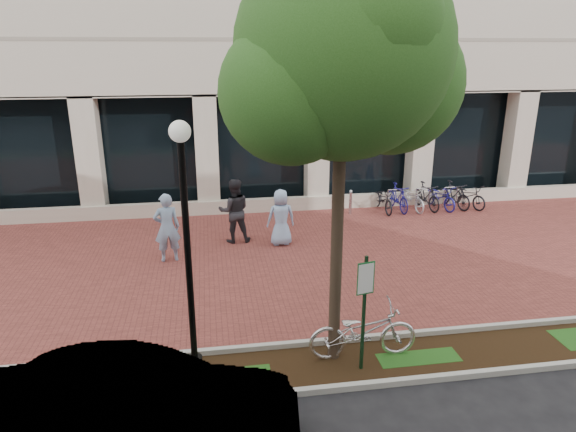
{
  "coord_description": "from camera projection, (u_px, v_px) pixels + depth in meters",
  "views": [
    {
      "loc": [
        -1.97,
        -13.37,
        5.76
      ],
      "look_at": [
        0.02,
        -0.8,
        1.55
      ],
      "focal_mm": 32.0,
      "sensor_mm": 36.0,
      "label": 1
    }
  ],
  "objects": [
    {
      "name": "locked_bicycle",
      "position": [
        363.0,
        331.0,
        9.87
      ],
      "size": [
        2.13,
        0.79,
        1.11
      ],
      "primitive_type": "imported",
      "rotation": [
        0.0,
        0.0,
        1.55
      ],
      "color": "silver",
      "rests_on": "ground"
    },
    {
      "name": "lamppost",
      "position": [
        187.0,
        240.0,
        8.77
      ],
      "size": [
        0.36,
        0.36,
        4.65
      ],
      "color": "black",
      "rests_on": "ground"
    },
    {
      "name": "parking_sign",
      "position": [
        365.0,
        299.0,
        9.17
      ],
      "size": [
        0.34,
        0.07,
        2.29
      ],
      "rotation": [
        0.0,
        0.0,
        0.21
      ],
      "color": "#12321A",
      "rests_on": "ground"
    },
    {
      "name": "curb_plaza_side",
      "position": [
        315.0,
        342.0,
        10.4
      ],
      "size": [
        40.0,
        0.12,
        0.12
      ],
      "primitive_type": "cube",
      "color": "#B0AEA5",
      "rests_on": "ground"
    },
    {
      "name": "sedan_near_curb",
      "position": [
        135.0,
        418.0,
        7.24
      ],
      "size": [
        4.84,
        2.19,
        1.54
      ],
      "primitive_type": "imported",
      "rotation": [
        0.0,
        0.0,
        1.45
      ],
      "color": "#A5A5AA",
      "rests_on": "ground"
    },
    {
      "name": "pedestrian_left",
      "position": [
        167.0,
        228.0,
        14.23
      ],
      "size": [
        0.79,
        0.59,
        1.97
      ],
      "primitive_type": "imported",
      "rotation": [
        0.0,
        0.0,
        3.31
      ],
      "color": "#85A4C7",
      "rests_on": "ground"
    },
    {
      "name": "street_tree",
      "position": [
        345.0,
        66.0,
        8.35
      ],
      "size": [
        4.26,
        3.55,
        7.47
      ],
      "color": "#463628",
      "rests_on": "ground"
    },
    {
      "name": "planting_strip",
      "position": [
        324.0,
        366.0,
        9.71
      ],
      "size": [
        40.0,
        1.5,
        0.01
      ],
      "primitive_type": "cube",
      "color": "black",
      "rests_on": "ground"
    },
    {
      "name": "brick_plaza",
      "position": [
        283.0,
        259.0,
        14.64
      ],
      "size": [
        40.0,
        9.0,
        0.01
      ],
      "primitive_type": "cube",
      "color": "brown",
      "rests_on": "ground"
    },
    {
      "name": "bollard",
      "position": [
        350.0,
        202.0,
        18.47
      ],
      "size": [
        0.12,
        0.12,
        0.91
      ],
      "color": "#B7B7BB",
      "rests_on": "ground"
    },
    {
      "name": "ground",
      "position": [
        283.0,
        259.0,
        14.64
      ],
      "size": [
        120.0,
        120.0,
        0.0
      ],
      "primitive_type": "plane",
      "color": "black",
      "rests_on": "ground"
    },
    {
      "name": "pedestrian_mid",
      "position": [
        234.0,
        211.0,
        15.66
      ],
      "size": [
        0.98,
        0.77,
        1.99
      ],
      "primitive_type": "imported",
      "rotation": [
        0.0,
        0.0,
        3.16
      ],
      "color": "#26252A",
      "rests_on": "ground"
    },
    {
      "name": "bike_rack_cluster",
      "position": [
        426.0,
        197.0,
        19.01
      ],
      "size": [
        4.23,
        1.82,
        1.0
      ],
      "rotation": [
        0.0,
        0.0,
        0.15
      ],
      "color": "black",
      "rests_on": "ground"
    },
    {
      "name": "pedestrian_right",
      "position": [
        281.0,
        218.0,
        15.46
      ],
      "size": [
        0.88,
        0.6,
        1.73
      ],
      "primitive_type": "imported",
      "rotation": [
        0.0,
        0.0,
        3.2
      ],
      "color": "#99B9E4",
      "rests_on": "ground"
    },
    {
      "name": "curb_street_side",
      "position": [
        333.0,
        389.0,
        8.99
      ],
      "size": [
        40.0,
        0.12,
        0.12
      ],
      "primitive_type": "cube",
      "color": "#B0AEA5",
      "rests_on": "ground"
    }
  ]
}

